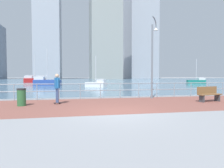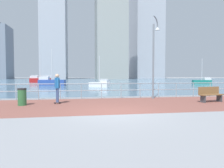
% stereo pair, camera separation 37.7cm
% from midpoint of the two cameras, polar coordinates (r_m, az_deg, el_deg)
% --- Properties ---
extents(ground, '(220.00, 220.00, 0.00)m').
position_cam_midpoint_polar(ground, '(48.38, -7.37, 0.58)').
color(ground, gray).
extents(brick_paving, '(28.00, 5.77, 0.01)m').
position_cam_midpoint_polar(brick_paving, '(10.93, -0.43, -5.95)').
color(brick_paving, brown).
rests_on(brick_paving, ground).
extents(harbor_water, '(180.00, 88.00, 0.00)m').
position_cam_midpoint_polar(harbor_water, '(58.61, -7.72, 0.91)').
color(harbor_water, slate).
rests_on(harbor_water, ground).
extents(waterfront_railing, '(25.25, 0.06, 1.07)m').
position_cam_midpoint_polar(waterfront_railing, '(13.69, -2.31, -1.15)').
color(waterfront_railing, '#8C99A3').
rests_on(waterfront_railing, ground).
extents(lamppost, '(0.69, 0.62, 5.73)m').
position_cam_midpoint_polar(lamppost, '(14.20, 13.00, 8.75)').
color(lamppost, slate).
rests_on(lamppost, ground).
extents(skateboarder, '(0.41, 0.55, 1.70)m').
position_cam_midpoint_polar(skateboarder, '(11.45, -14.72, -0.52)').
color(skateboarder, black).
rests_on(skateboarder, ground).
extents(trash_bin, '(0.46, 0.46, 0.93)m').
position_cam_midpoint_polar(trash_bin, '(11.49, -23.82, -3.41)').
color(trash_bin, '#2D6638').
rests_on(trash_bin, ground).
extents(park_bench, '(1.65, 0.73, 0.92)m').
position_cam_midpoint_polar(park_bench, '(13.36, 27.45, -2.64)').
color(park_bench, brown).
rests_on(park_bench, ground).
extents(sailboat_yellow, '(2.94, 2.75, 4.32)m').
position_cam_midpoint_polar(sailboat_yellow, '(27.15, -3.08, -0.02)').
color(sailboat_yellow, white).
rests_on(sailboat_yellow, ground).
extents(sailboat_teal, '(4.38, 2.00, 5.93)m').
position_cam_midpoint_polar(sailboat_teal, '(33.49, -16.96, 0.61)').
color(sailboat_teal, '#284799').
rests_on(sailboat_teal, ground).
extents(sailboat_gray, '(4.59, 1.54, 6.40)m').
position_cam_midpoint_polar(sailboat_gray, '(48.01, -20.07, 1.16)').
color(sailboat_gray, '#B21E1E').
rests_on(sailboat_gray, ground).
extents(sailboat_white, '(3.57, 1.80, 4.81)m').
position_cam_midpoint_polar(sailboat_white, '(41.62, 25.01, 0.69)').
color(sailboat_white, '#197266').
rests_on(sailboat_white, ground).
extents(tower_steel, '(15.14, 17.16, 48.02)m').
position_cam_midpoint_polar(tower_steel, '(114.07, 9.98, 13.37)').
color(tower_steel, '#A3A8B2').
rests_on(tower_steel, ground).
extents(tower_slate, '(11.16, 16.78, 49.59)m').
position_cam_midpoint_polar(tower_slate, '(99.26, -16.30, 15.42)').
color(tower_slate, '#A3A8B2').
rests_on(tower_slate, ground).
extents(tower_glass, '(13.16, 14.11, 40.90)m').
position_cam_midpoint_polar(tower_glass, '(90.31, -0.29, 14.01)').
color(tower_glass, '#939993').
rests_on(tower_glass, ground).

